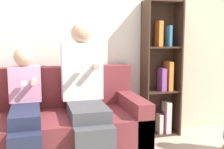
{
  "coord_description": "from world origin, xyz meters",
  "views": [
    {
      "loc": [
        -0.49,
        -2.14,
        1.16
      ],
      "look_at": [
        0.26,
        0.55,
        0.77
      ],
      "focal_mm": 45.0,
      "sensor_mm": 36.0,
      "label": 1
    }
  ],
  "objects_px": {
    "couch": "(47,128)",
    "bookshelf": "(161,77)",
    "adult_seated": "(85,90)",
    "child_seated": "(25,107)"
  },
  "relations": [
    {
      "from": "child_seated",
      "to": "bookshelf",
      "type": "bearing_deg",
      "value": 16.69
    },
    {
      "from": "child_seated",
      "to": "bookshelf",
      "type": "relative_size",
      "value": 0.68
    },
    {
      "from": "couch",
      "to": "adult_seated",
      "type": "distance_m",
      "value": 0.53
    },
    {
      "from": "bookshelf",
      "to": "adult_seated",
      "type": "bearing_deg",
      "value": -157.37
    },
    {
      "from": "child_seated",
      "to": "bookshelf",
      "type": "xyz_separation_m",
      "value": [
        1.51,
        0.45,
        0.14
      ]
    },
    {
      "from": "bookshelf",
      "to": "couch",
      "type": "bearing_deg",
      "value": -166.85
    },
    {
      "from": "adult_seated",
      "to": "bookshelf",
      "type": "distance_m",
      "value": 1.05
    },
    {
      "from": "couch",
      "to": "child_seated",
      "type": "bearing_deg",
      "value": -142.47
    },
    {
      "from": "couch",
      "to": "bookshelf",
      "type": "xyz_separation_m",
      "value": [
        1.33,
        0.31,
        0.4
      ]
    },
    {
      "from": "adult_seated",
      "to": "bookshelf",
      "type": "relative_size",
      "value": 0.84
    }
  ]
}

